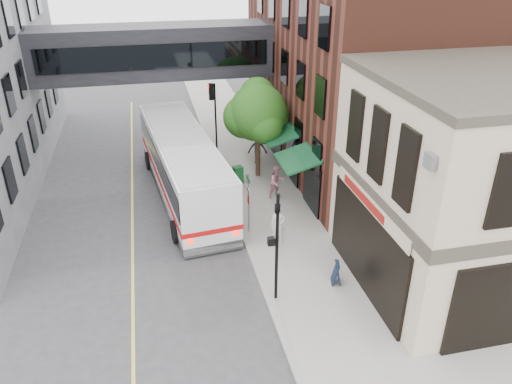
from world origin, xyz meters
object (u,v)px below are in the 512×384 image
sandwich_board (337,273)px  bus (183,163)px  pedestrian_a (278,224)px  pedestrian_b (277,182)px  pedestrian_c (257,149)px  newspaper_box (238,175)px

sandwich_board → bus: bearing=133.9°
bus → sandwich_board: size_ratio=13.35×
bus → pedestrian_a: bearing=-57.9°
bus → pedestrian_b: size_ratio=7.02×
pedestrian_b → bus: bearing=144.5°
pedestrian_b → pedestrian_c: (0.02, 4.68, 0.02)m
bus → pedestrian_b: bearing=-18.9°
bus → sandwich_board: (5.16, -9.32, -1.25)m
bus → sandwich_board: bearing=-61.0°
pedestrian_a → pedestrian_c: (1.08, 8.89, 0.04)m
newspaper_box → pedestrian_a: bearing=-96.9°
sandwich_board → pedestrian_b: bearing=108.2°
sandwich_board → pedestrian_c: bearing=106.9°
pedestrian_b → pedestrian_c: size_ratio=0.98×
bus → pedestrian_c: bearing=32.9°
pedestrian_a → pedestrian_b: 4.34m
bus → sandwich_board: 10.73m
pedestrian_a → newspaper_box: size_ratio=1.75×
pedestrian_a → pedestrian_b: bearing=86.6°
sandwich_board → newspaper_box: bearing=117.1°
pedestrian_c → sandwich_board: bearing=-73.5°
newspaper_box → sandwich_board: size_ratio=1.06×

